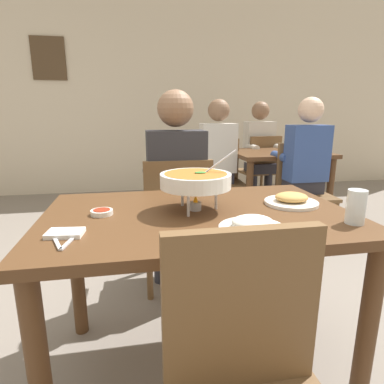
# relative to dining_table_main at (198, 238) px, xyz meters

# --- Properties ---
(ground_plane) EXTENTS (16.00, 16.00, 0.00)m
(ground_plane) POSITION_rel_dining_table_main_xyz_m (0.00, 0.00, -0.65)
(ground_plane) COLOR gray
(cafe_rear_partition) EXTENTS (10.00, 0.10, 3.00)m
(cafe_rear_partition) POSITION_rel_dining_table_main_xyz_m (0.00, 3.72, 0.85)
(cafe_rear_partition) COLOR beige
(cafe_rear_partition) RESTS_ON ground_plane
(picture_frame_hung) EXTENTS (0.44, 0.03, 0.56)m
(picture_frame_hung) POSITION_rel_dining_table_main_xyz_m (-1.33, 3.66, 1.24)
(picture_frame_hung) COLOR #4C3823
(dining_table_main) EXTENTS (1.28, 0.83, 0.77)m
(dining_table_main) POSITION_rel_dining_table_main_xyz_m (0.00, 0.00, 0.00)
(dining_table_main) COLOR #51331C
(dining_table_main) RESTS_ON ground_plane
(chair_diner_main) EXTENTS (0.44, 0.44, 0.90)m
(chair_diner_main) POSITION_rel_dining_table_main_xyz_m (-0.00, 0.70, -0.14)
(chair_diner_main) COLOR brown
(chair_diner_main) RESTS_ON ground_plane
(diner_main) EXTENTS (0.40, 0.45, 1.31)m
(diner_main) POSITION_rel_dining_table_main_xyz_m (0.00, 0.73, 0.09)
(diner_main) COLOR #2D2D38
(diner_main) RESTS_ON ground_plane
(curry_bowl) EXTENTS (0.33, 0.30, 0.26)m
(curry_bowl) POSITION_rel_dining_table_main_xyz_m (-0.01, 0.03, 0.25)
(curry_bowl) COLOR silver
(curry_bowl) RESTS_ON dining_table_main
(rice_plate) EXTENTS (0.24, 0.24, 0.06)m
(rice_plate) POSITION_rel_dining_table_main_xyz_m (0.14, -0.26, 0.14)
(rice_plate) COLOR white
(rice_plate) RESTS_ON dining_table_main
(appetizer_plate) EXTENTS (0.24, 0.24, 0.06)m
(appetizer_plate) POSITION_rel_dining_table_main_xyz_m (0.44, 0.04, 0.14)
(appetizer_plate) COLOR white
(appetizer_plate) RESTS_ON dining_table_main
(sauce_dish) EXTENTS (0.09, 0.09, 0.02)m
(sauce_dish) POSITION_rel_dining_table_main_xyz_m (-0.40, 0.03, 0.13)
(sauce_dish) COLOR white
(sauce_dish) RESTS_ON dining_table_main
(napkin_folded) EXTENTS (0.13, 0.09, 0.02)m
(napkin_folded) POSITION_rel_dining_table_main_xyz_m (-0.50, -0.18, 0.12)
(napkin_folded) COLOR white
(napkin_folded) RESTS_ON dining_table_main
(fork_utensil) EXTENTS (0.07, 0.16, 0.01)m
(fork_utensil) POSITION_rel_dining_table_main_xyz_m (-0.52, -0.23, 0.12)
(fork_utensil) COLOR silver
(fork_utensil) RESTS_ON dining_table_main
(spoon_utensil) EXTENTS (0.05, 0.17, 0.01)m
(spoon_utensil) POSITION_rel_dining_table_main_xyz_m (-0.47, -0.23, 0.12)
(spoon_utensil) COLOR silver
(spoon_utensil) RESTS_ON dining_table_main
(drink_glass) EXTENTS (0.07, 0.07, 0.13)m
(drink_glass) POSITION_rel_dining_table_main_xyz_m (0.55, -0.25, 0.17)
(drink_glass) COLOR silver
(drink_glass) RESTS_ON dining_table_main
(dining_table_far) EXTENTS (1.00, 0.80, 0.77)m
(dining_table_far) POSITION_rel_dining_table_main_xyz_m (1.29, 1.98, -0.02)
(dining_table_far) COLOR #51331C
(dining_table_far) RESTS_ON ground_plane
(chair_bg_left) EXTENTS (0.46, 0.46, 0.90)m
(chair_bg_left) POSITION_rel_dining_table_main_xyz_m (1.29, 1.42, -0.14)
(chair_bg_left) COLOR brown
(chair_bg_left) RESTS_ON ground_plane
(chair_bg_middle) EXTENTS (0.49, 0.49, 0.90)m
(chair_bg_middle) POSITION_rel_dining_table_main_xyz_m (1.32, 2.52, -0.14)
(chair_bg_middle) COLOR brown
(chair_bg_middle) RESTS_ON ground_plane
(chair_bg_right) EXTENTS (0.47, 0.47, 0.90)m
(chair_bg_right) POSITION_rel_dining_table_main_xyz_m (0.68, 2.04, -0.14)
(chair_bg_right) COLOR brown
(chair_bg_right) RESTS_ON ground_plane
(patron_bg_left) EXTENTS (0.40, 0.45, 1.31)m
(patron_bg_left) POSITION_rel_dining_table_main_xyz_m (1.28, 1.42, 0.09)
(patron_bg_left) COLOR #2D2D38
(patron_bg_left) RESTS_ON ground_plane
(patron_bg_middle) EXTENTS (0.40, 0.45, 1.31)m
(patron_bg_middle) POSITION_rel_dining_table_main_xyz_m (1.30, 2.53, 0.09)
(patron_bg_middle) COLOR #2D2D38
(patron_bg_middle) RESTS_ON ground_plane
(patron_bg_right) EXTENTS (0.40, 0.45, 1.31)m
(patron_bg_right) POSITION_rel_dining_table_main_xyz_m (0.60, 1.98, 0.09)
(patron_bg_right) COLOR #2D2D38
(patron_bg_right) RESTS_ON ground_plane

